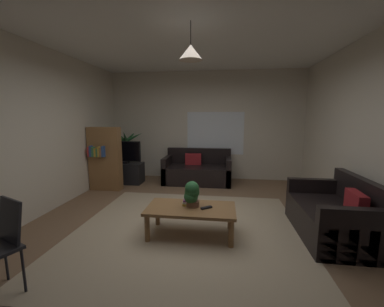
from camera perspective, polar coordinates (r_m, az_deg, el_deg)
The scene contains 20 objects.
floor at distance 3.74m, azimuth -0.64°, elevation -16.98°, with size 4.95×5.65×0.02m, color brown.
rug at distance 3.56m, azimuth -1.12°, elevation -18.17°, with size 3.22×3.11×0.01m, color tan.
wall_back at distance 6.21m, azimuth 3.15°, elevation 6.71°, with size 5.07×0.06×2.78m, color beige.
wall_left at distance 4.49m, azimuth -34.34°, elevation 4.34°, with size 0.06×5.65×2.78m, color beige.
wall_right at distance 3.90m, azimuth 38.83°, elevation 3.47°, with size 0.06×5.65×2.78m, color beige.
ceiling at distance 3.56m, azimuth -0.73°, elevation 27.93°, with size 4.95×5.65×0.02m, color white.
window_pane at distance 6.18m, azimuth 5.63°, elevation 4.89°, with size 1.46×0.01×1.09m, color white.
couch_under_window at distance 5.87m, azimuth 1.32°, elevation -4.39°, with size 1.63×0.83×0.82m.
couch_right_side at distance 3.84m, azimuth 31.07°, elevation -12.99°, with size 0.83×1.36×0.82m.
coffee_table at distance 3.32m, azimuth -0.28°, elevation -13.80°, with size 1.20×0.61×0.40m.
book_on_table_0 at distance 3.35m, azimuth -0.98°, elevation -12.22°, with size 0.14×0.10×0.03m, color gold.
book_on_table_1 at distance 3.35m, azimuth -0.85°, elevation -11.78°, with size 0.15×0.11×0.02m, color beige.
book_on_table_2 at distance 3.35m, azimuth -0.73°, elevation -11.36°, with size 0.16×0.08×0.02m, color #72387F.
remote_on_table_0 at distance 3.26m, azimuth 3.50°, elevation -12.93°, with size 0.05×0.16×0.02m, color black.
potted_plant_on_table at distance 3.25m, azimuth -0.05°, elevation -9.62°, with size 0.21×0.22×0.36m.
tv_stand at distance 6.08m, azimuth -16.02°, elevation -4.51°, with size 0.90×0.44×0.50m, color black.
tv at distance 5.96m, azimuth -16.31°, elevation 0.37°, with size 0.87×0.16×0.54m.
potted_palm_corner at distance 6.44m, azimuth -15.50°, elevation -0.92°, with size 0.81×0.85×1.32m.
bookshelf_corner at distance 5.56m, azimuth -20.35°, elevation -1.14°, with size 0.70×0.31×1.40m.
pendant_lamp at distance 3.16m, azimuth -0.31°, elevation 23.27°, with size 0.30×0.30×0.46m.
Camera 1 is at (0.49, -3.33, 1.62)m, focal length 22.06 mm.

